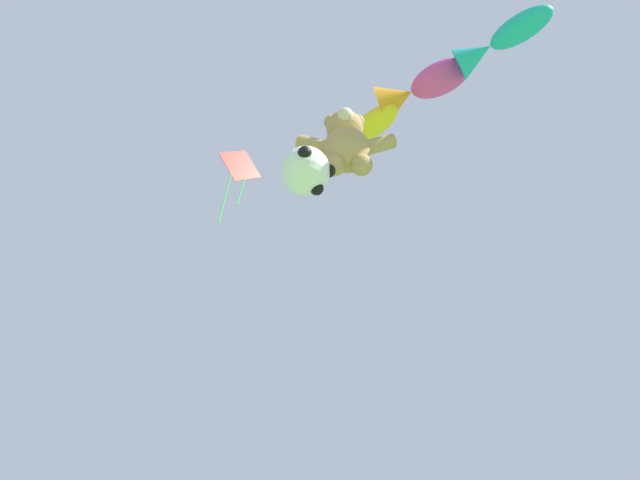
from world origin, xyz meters
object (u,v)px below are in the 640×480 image
(fish_kite_magenta, at_px, (418,89))
(teddy_bear_kite, at_px, (346,143))
(fish_kite_goldfin, at_px, (356,136))
(diamond_kite, at_px, (239,169))
(soccer_ball_kite, at_px, (306,171))
(fish_kite_teal, at_px, (497,42))

(fish_kite_magenta, bearing_deg, teddy_bear_kite, 178.56)
(fish_kite_goldfin, distance_m, diamond_kite, 3.30)
(diamond_kite, bearing_deg, soccer_ball_kite, -48.40)
(fish_kite_goldfin, bearing_deg, fish_kite_teal, -37.04)
(fish_kite_magenta, relative_size, diamond_kite, 0.76)
(teddy_bear_kite, height_order, fish_kite_magenta, fish_kite_magenta)
(soccer_ball_kite, bearing_deg, fish_kite_magenta, 3.46)
(soccer_ball_kite, xyz_separation_m, fish_kite_teal, (4.11, -1.01, 3.38))
(soccer_ball_kite, height_order, diamond_kite, diamond_kite)
(soccer_ball_kite, bearing_deg, teddy_bear_kite, 14.98)
(teddy_bear_kite, relative_size, fish_kite_magenta, 0.87)
(soccer_ball_kite, xyz_separation_m, diamond_kite, (-1.99, 2.25, 3.49))
(fish_kite_teal, height_order, diamond_kite, diamond_kite)
(teddy_bear_kite, distance_m, diamond_kite, 4.06)
(fish_kite_goldfin, relative_size, diamond_kite, 0.68)
(diamond_kite, bearing_deg, teddy_bear_kite, -36.52)
(fish_kite_goldfin, xyz_separation_m, fish_kite_teal, (2.96, -2.23, -0.00))
(fish_kite_teal, bearing_deg, teddy_bear_kite, 160.00)
(soccer_ball_kite, distance_m, fish_kite_goldfin, 3.78)
(teddy_bear_kite, height_order, fish_kite_teal, fish_kite_teal)
(teddy_bear_kite, distance_m, soccer_ball_kite, 1.53)
(soccer_ball_kite, relative_size, fish_kite_goldfin, 0.46)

